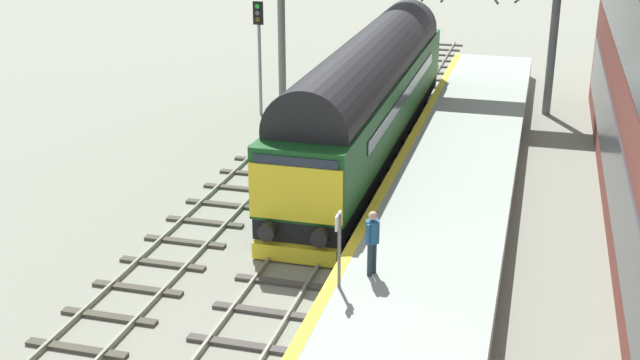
# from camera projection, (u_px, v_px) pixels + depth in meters

# --- Properties ---
(ground_plane) EXTENTS (140.00, 140.00, 0.00)m
(ground_plane) POSITION_uv_depth(u_px,v_px,m) (320.00, 226.00, 25.37)
(ground_plane) COLOR gray
(ground_plane) RESTS_ON ground
(track_main) EXTENTS (2.50, 60.00, 0.15)m
(track_main) POSITION_uv_depth(u_px,v_px,m) (320.00, 224.00, 25.35)
(track_main) COLOR gray
(track_main) RESTS_ON ground
(track_adjacent_west) EXTENTS (2.50, 60.00, 0.15)m
(track_adjacent_west) POSITION_uv_depth(u_px,v_px,m) (214.00, 213.00, 26.21)
(track_adjacent_west) COLOR gray
(track_adjacent_west) RESTS_ON ground
(station_platform) EXTENTS (4.00, 44.00, 1.01)m
(station_platform) POSITION_uv_depth(u_px,v_px,m) (438.00, 223.00, 24.31)
(station_platform) COLOR #97A49A
(station_platform) RESTS_ON ground
(diesel_locomotive) EXTENTS (2.74, 19.57, 4.68)m
(diesel_locomotive) POSITION_uv_depth(u_px,v_px,m) (369.00, 92.00, 30.85)
(diesel_locomotive) COLOR black
(diesel_locomotive) RESTS_ON ground
(signal_post_near) EXTENTS (0.44, 0.22, 5.00)m
(signal_post_near) POSITION_uv_depth(u_px,v_px,m) (259.00, 43.00, 35.96)
(signal_post_near) COLOR gray
(signal_post_near) RESTS_ON ground
(platform_number_sign) EXTENTS (0.10, 0.44, 1.85)m
(platform_number_sign) POSITION_uv_depth(u_px,v_px,m) (339.00, 239.00, 19.11)
(platform_number_sign) COLOR slate
(platform_number_sign) RESTS_ON station_platform
(waiting_passenger) EXTENTS (0.42, 0.49, 1.64)m
(waiting_passenger) POSITION_uv_depth(u_px,v_px,m) (372.00, 237.00, 19.81)
(waiting_passenger) COLOR #23343B
(waiting_passenger) RESTS_ON station_platform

